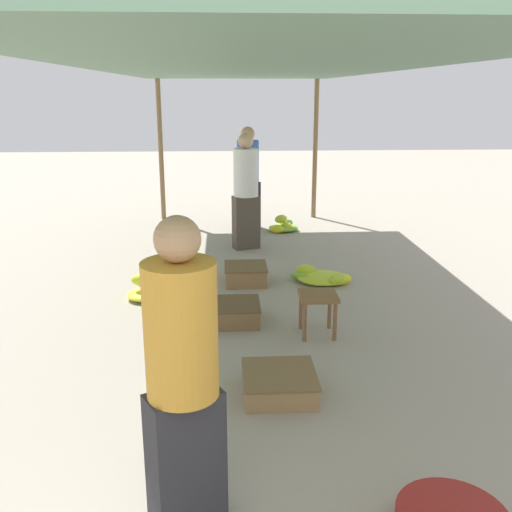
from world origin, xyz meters
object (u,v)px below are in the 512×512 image
object	(u,v)px
vendor_foreground	(183,377)
banana_pile_right_1	(283,226)
shopper_walking_mid	(248,177)
stool	(318,302)
banana_pile_right_0	(323,277)
crate_far	(246,274)
banana_pile_left_0	(148,289)
banana_pile_left_1	(166,276)
crate_mid	(279,383)
shopper_walking_far	(246,190)
crate_near	(235,312)

from	to	relation	value
vendor_foreground	banana_pile_right_1	xyz separation A→B (m)	(1.16, 6.42, -0.78)
banana_pile_right_1	vendor_foreground	bearing A→B (deg)	-100.21
banana_pile_right_1	shopper_walking_mid	world-z (taller)	shopper_walking_mid
banana_pile_right_1	stool	bearing A→B (deg)	-91.52
banana_pile_right_0	crate_far	bearing A→B (deg)	177.91
banana_pile_left_0	banana_pile_right_0	bearing A→B (deg)	12.93
stool	banana_pile_left_1	size ratio (longest dim) A/B	0.75
vendor_foreground	crate_mid	world-z (taller)	vendor_foreground
banana_pile_left_1	crate_far	xyz separation A→B (m)	(0.94, -0.12, 0.05)
stool	banana_pile_right_0	xyz separation A→B (m)	(0.30, 1.48, -0.26)
crate_far	shopper_walking_mid	distance (m)	2.87
shopper_walking_far	crate_near	bearing A→B (deg)	-94.66
vendor_foreground	shopper_walking_far	distance (m)	5.41
banana_pile_left_1	crate_near	xyz separation A→B (m)	(0.79, -1.29, 0.04)
stool	banana_pile_left_1	distance (m)	2.26
vendor_foreground	stool	size ratio (longest dim) A/B	4.11
banana_pile_right_1	shopper_walking_mid	size ratio (longest dim) A/B	0.36
shopper_walking_mid	shopper_walking_far	world-z (taller)	shopper_walking_mid
crate_mid	shopper_walking_far	world-z (taller)	shopper_walking_far
vendor_foreground	stool	distance (m)	2.62
vendor_foreground	crate_near	world-z (taller)	vendor_foreground
crate_near	crate_mid	xyz separation A→B (m)	(0.30, -1.40, -0.01)
stool	crate_far	distance (m)	1.64
banana_pile_right_1	shopper_walking_mid	distance (m)	0.97
crate_near	stool	bearing A→B (deg)	-24.30
crate_far	shopper_walking_far	world-z (taller)	shopper_walking_far
crate_far	shopper_walking_mid	world-z (taller)	shopper_walking_mid
crate_mid	shopper_walking_far	xyz separation A→B (m)	(-0.08, 4.10, 0.75)
banana_pile_left_0	banana_pile_right_0	world-z (taller)	banana_pile_left_0
stool	crate_far	xyz separation A→B (m)	(-0.60, 1.51, -0.22)
crate_mid	crate_far	xyz separation A→B (m)	(-0.15, 2.57, 0.02)
vendor_foreground	shopper_walking_mid	bearing A→B (deg)	84.84
banana_pile_right_1	crate_far	size ratio (longest dim) A/B	1.18
banana_pile_left_0	crate_near	size ratio (longest dim) A/B	0.92
banana_pile_left_0	banana_pile_right_1	xyz separation A→B (m)	(1.78, 3.05, -0.04)
banana_pile_right_1	shopper_walking_far	xyz separation A→B (m)	(-0.64, -1.03, 0.77)
crate_mid	banana_pile_left_0	bearing A→B (deg)	120.43
banana_pile_left_0	shopper_walking_far	size ratio (longest dim) A/B	0.28
banana_pile_right_0	stool	bearing A→B (deg)	-101.59
crate_mid	crate_far	distance (m)	2.57
banana_pile_right_0	banana_pile_right_1	xyz separation A→B (m)	(-0.20, 2.59, 0.01)
shopper_walking_mid	crate_near	bearing A→B (deg)	-94.40
banana_pile_right_1	shopper_walking_mid	xyz separation A→B (m)	(-0.56, 0.21, 0.77)
banana_pile_left_1	crate_near	distance (m)	1.51
banana_pile_right_0	shopper_walking_mid	size ratio (longest dim) A/B	0.45
banana_pile_left_1	crate_far	bearing A→B (deg)	-7.23
stool	banana_pile_left_1	world-z (taller)	stool
banana_pile_left_0	banana_pile_right_1	bearing A→B (deg)	59.66
banana_pile_right_0	shopper_walking_far	size ratio (longest dim) A/B	0.45
stool	banana_pile_left_1	bearing A→B (deg)	133.32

